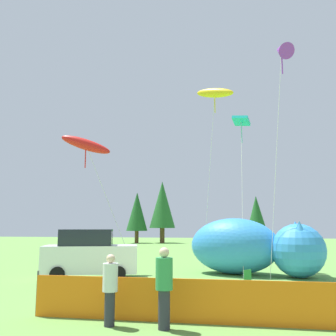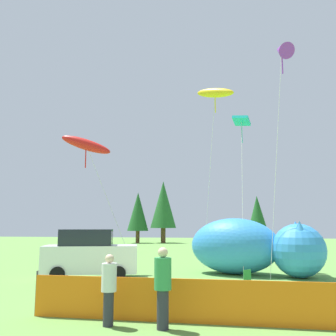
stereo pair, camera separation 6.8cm
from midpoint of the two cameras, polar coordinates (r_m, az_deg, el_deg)
The scene contains 14 objects.
ground_plane at distance 13.99m, azimuth -1.87°, elevation -18.70°, with size 120.00×120.00×0.00m, color #609342.
parked_car at distance 18.14m, azimuth -11.71°, elevation -12.76°, with size 4.58×2.87×2.24m.
folding_chair at distance 14.44m, azimuth 11.71°, elevation -16.27°, with size 0.66×0.66×0.83m.
inflatable_cat at distance 19.43m, azimuth 12.69°, elevation -11.88°, with size 6.80×4.07×2.78m.
safety_fence at distance 9.99m, azimuth 4.91°, elevation -19.57°, with size 8.94×0.09×1.19m.
spectator_in_red_shirt at distance 9.78m, azimuth -8.79°, elevation -17.41°, with size 0.37×0.37×1.71m.
spectator_in_black_shirt at distance 9.37m, azimuth -0.58°, elevation -17.26°, with size 0.41×0.41×1.90m.
kite_teal_diamond at distance 21.98m, azimuth 11.22°, elevation 6.68°, with size 1.08×3.53×8.64m.
kite_purple_delta at distance 21.25m, azimuth 17.02°, elevation 16.71°, with size 1.78×1.91×12.13m.
kite_red_lizard at distance 21.22m, azimuth -12.27°, elevation 3.44°, with size 4.32×1.30×7.56m.
kite_yellow_hero at distance 24.34m, azimuth 7.25°, elevation 11.21°, with size 2.69×2.08×11.39m.
horizon_tree_east at distance 44.47m, azimuth 13.50°, elevation -7.01°, with size 2.43×2.43×5.80m.
horizon_tree_west at distance 52.40m, azimuth -4.57°, elevation -6.65°, with size 2.92×2.92×6.97m.
horizon_tree_northeast at distance 52.71m, azimuth -0.70°, elevation -5.62°, with size 3.60×3.60×8.58m.
Camera 2 is at (2.94, -13.46, 2.43)m, focal length 40.00 mm.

